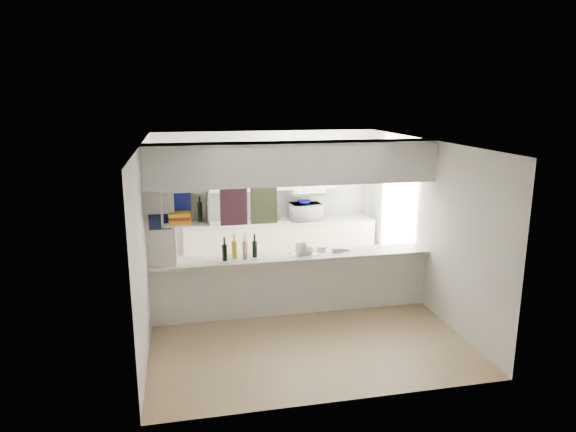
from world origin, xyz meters
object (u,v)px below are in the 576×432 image
object	(u,v)px
bowl	(304,202)
dish_rack	(304,249)
microwave	(306,212)
wine_bottles	(240,250)

from	to	relation	value
bowl	dish_rack	bearing A→B (deg)	-103.87
microwave	bowl	distance (m)	0.19
microwave	bowl	bearing A→B (deg)	-12.91
bowl	wine_bottles	distance (m)	2.61
dish_rack	wine_bottles	distance (m)	0.96
bowl	dish_rack	world-z (taller)	bowl
microwave	wine_bottles	size ratio (longest dim) A/B	1.09
microwave	wine_bottles	xyz separation A→B (m)	(-1.51, -2.14, -0.02)
microwave	dish_rack	distance (m)	2.19
wine_bottles	dish_rack	bearing A→B (deg)	0.86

